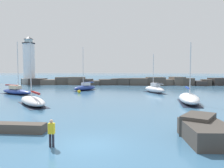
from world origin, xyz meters
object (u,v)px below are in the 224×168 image
sailboat_moored_2 (85,87)px  person_on_rocks (51,132)px  mooring_buoy_orange_near (79,91)px  sailboat_moored_1 (16,91)px  lighthouse (29,63)px  sailboat_moored_3 (154,89)px  sailboat_moored_0 (189,98)px  sailboat_moored_4 (33,101)px

sailboat_moored_2 → person_on_rocks: sailboat_moored_2 is taller
sailboat_moored_2 → mooring_buoy_orange_near: size_ratio=11.21×
person_on_rocks → sailboat_moored_1: bearing=122.6°
lighthouse → person_on_rocks: bearing=-62.6°
sailboat_moored_3 → lighthouse: bearing=147.9°
lighthouse → mooring_buoy_orange_near: size_ratio=18.15×
sailboat_moored_2 → sailboat_moored_1: bearing=-141.0°
sailboat_moored_0 → sailboat_moored_1: sailboat_moored_1 is taller
lighthouse → sailboat_moored_2: lighthouse is taller
lighthouse → mooring_buoy_orange_near: bearing=-48.5°
lighthouse → sailboat_moored_1: 31.60m
sailboat_moored_3 → mooring_buoy_orange_near: sailboat_moored_3 is taller
mooring_buoy_orange_near → sailboat_moored_3: bearing=8.8°
lighthouse → sailboat_moored_0: lighthouse is taller
sailboat_moored_2 → sailboat_moored_3: size_ratio=1.23×
sailboat_moored_3 → person_on_rocks: (-8.81, -31.46, 0.16)m
sailboat_moored_0 → mooring_buoy_orange_near: 21.08m
sailboat_moored_1 → person_on_rocks: (16.67, -26.06, 0.29)m
lighthouse → sailboat_moored_3: 44.28m
sailboat_moored_4 → person_on_rocks: bearing=-60.9°
sailboat_moored_2 → sailboat_moored_4: 20.50m
sailboat_moored_1 → sailboat_moored_3: (25.48, 5.40, 0.13)m
lighthouse → sailboat_moored_2: size_ratio=1.62×
sailboat_moored_0 → mooring_buoy_orange_near: size_ratio=10.11×
sailboat_moored_4 → person_on_rocks: size_ratio=5.03×
mooring_buoy_orange_near → person_on_rocks: 29.78m
lighthouse → sailboat_moored_1: bearing=-67.9°
sailboat_moored_2 → sailboat_moored_4: size_ratio=1.16×
sailboat_moored_1 → mooring_buoy_orange_near: size_ratio=11.39×
sailboat_moored_4 → mooring_buoy_orange_near: 14.95m
lighthouse → sailboat_moored_4: 45.59m
person_on_rocks → sailboat_moored_3: bearing=74.4°
sailboat_moored_2 → person_on_rocks: (5.85, -34.81, 0.23)m
lighthouse → mooring_buoy_orange_near: (22.60, -25.58, -6.30)m
lighthouse → sailboat_moored_2: 30.68m
lighthouse → sailboat_moored_1: (11.68, -28.74, -6.02)m
sailboat_moored_2 → lighthouse: bearing=138.4°
sailboat_moored_3 → person_on_rocks: size_ratio=4.75×
sailboat_moored_4 → sailboat_moored_1: bearing=126.6°
sailboat_moored_1 → mooring_buoy_orange_near: sailboat_moored_1 is taller
sailboat_moored_2 → sailboat_moored_4: bearing=-96.1°
sailboat_moored_0 → sailboat_moored_4: bearing=-170.1°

